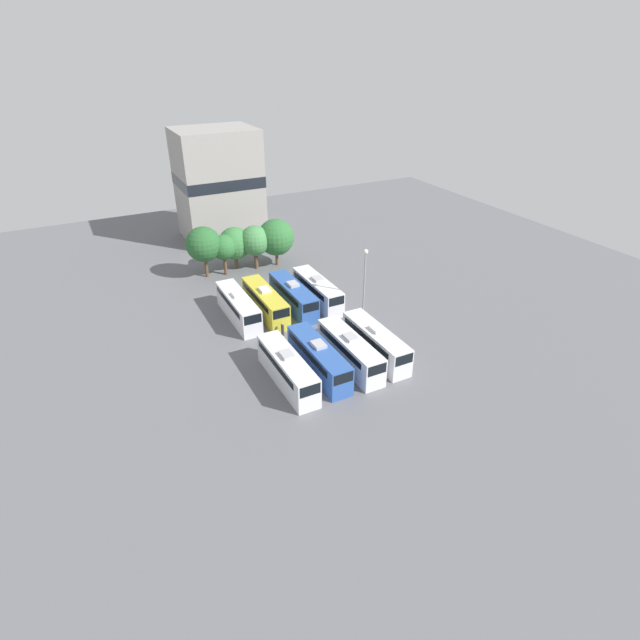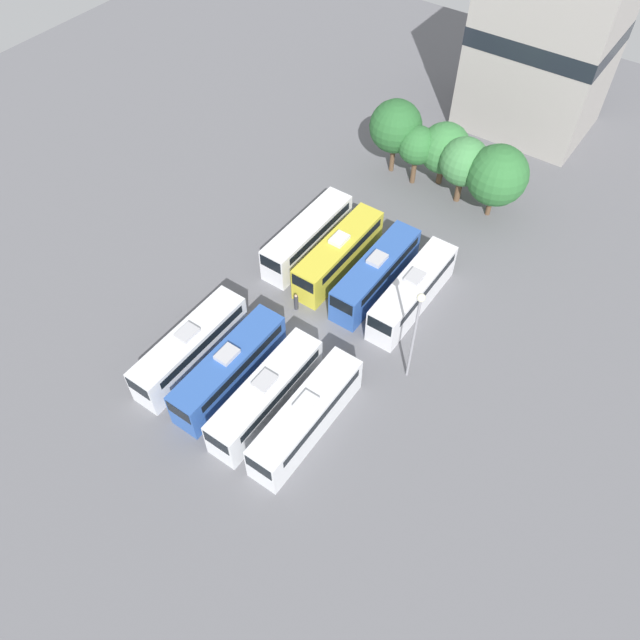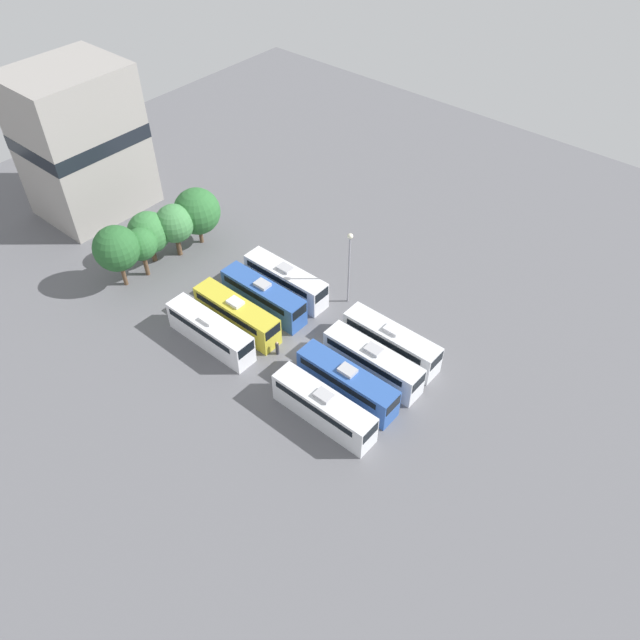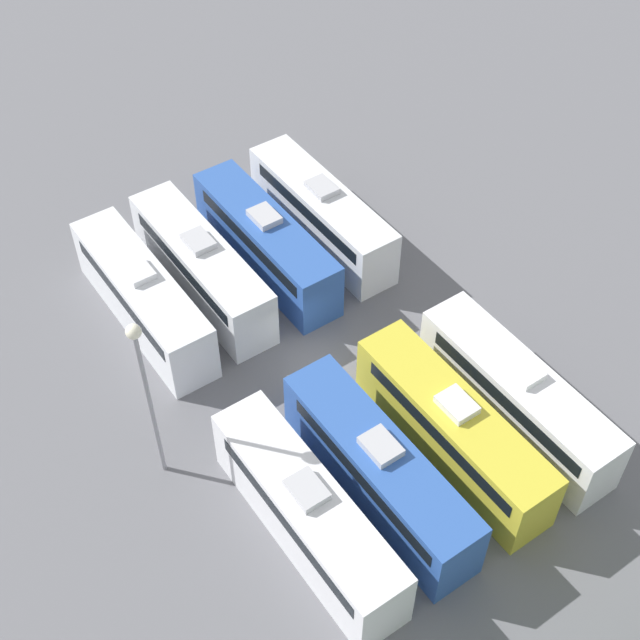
% 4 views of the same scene
% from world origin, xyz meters
% --- Properties ---
extents(ground_plane, '(116.16, 116.16, 0.00)m').
position_xyz_m(ground_plane, '(0.00, 0.00, 0.00)').
color(ground_plane, slate).
extents(bus_0, '(2.45, 10.44, 3.60)m').
position_xyz_m(bus_0, '(-5.38, -7.32, 1.78)').
color(bus_0, silver).
rests_on(bus_0, ground_plane).
extents(bus_1, '(2.45, 10.44, 3.60)m').
position_xyz_m(bus_1, '(-1.72, -7.09, 1.78)').
color(bus_1, '#2D56A8').
rests_on(bus_1, ground_plane).
extents(bus_2, '(2.45, 10.44, 3.60)m').
position_xyz_m(bus_2, '(1.91, -7.36, 1.78)').
color(bus_2, silver).
rests_on(bus_2, ground_plane).
extents(bus_3, '(2.45, 10.44, 3.60)m').
position_xyz_m(bus_3, '(5.28, -7.14, 1.78)').
color(bus_3, silver).
rests_on(bus_3, ground_plane).
extents(bus_4, '(2.45, 10.44, 3.60)m').
position_xyz_m(bus_4, '(-5.34, 7.65, 1.78)').
color(bus_4, white).
rests_on(bus_4, ground_plane).
extents(bus_5, '(2.45, 10.44, 3.60)m').
position_xyz_m(bus_5, '(-1.87, 7.40, 1.78)').
color(bus_5, gold).
rests_on(bus_5, ground_plane).
extents(bus_6, '(2.45, 10.44, 3.60)m').
position_xyz_m(bus_6, '(1.95, 7.25, 1.78)').
color(bus_6, '#2D56A8').
rests_on(bus_6, ground_plane).
extents(bus_7, '(2.45, 10.44, 3.60)m').
position_xyz_m(bus_7, '(5.46, 7.24, 1.78)').
color(bus_7, silver).
rests_on(bus_7, ground_plane).
extents(worker_person, '(0.36, 0.36, 1.67)m').
position_xyz_m(worker_person, '(-2.08, 1.49, 0.77)').
color(worker_person, '#333338').
rests_on(worker_person, ground_plane).
extents(light_pole, '(0.60, 0.60, 9.09)m').
position_xyz_m(light_pole, '(8.72, 1.01, 6.03)').
color(light_pole, gray).
rests_on(light_pole, ground_plane).
extents(tree_0, '(5.08, 5.08, 7.61)m').
position_xyz_m(tree_0, '(-5.29, 22.00, 5.05)').
color(tree_0, brown).
rests_on(tree_0, ground_plane).
extents(tree_1, '(3.70, 3.70, 6.15)m').
position_xyz_m(tree_1, '(-2.57, 21.53, 4.26)').
color(tree_1, brown).
rests_on(tree_1, ground_plane).
extents(tree_2, '(4.86, 4.86, 6.45)m').
position_xyz_m(tree_2, '(-0.38, 22.99, 4.00)').
color(tree_2, brown).
rests_on(tree_2, ground_plane).
extents(tree_3, '(4.51, 4.51, 6.71)m').
position_xyz_m(tree_3, '(2.32, 21.59, 4.42)').
color(tree_3, brown).
rests_on(tree_3, ground_plane).
extents(tree_4, '(5.54, 5.54, 7.24)m').
position_xyz_m(tree_4, '(5.66, 21.44, 4.46)').
color(tree_4, brown).
rests_on(tree_4, ground_plane).
extents(depot_building, '(13.07, 10.76, 18.19)m').
position_xyz_m(depot_building, '(2.23, 37.73, 9.18)').
color(depot_building, gray).
rests_on(depot_building, ground_plane).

